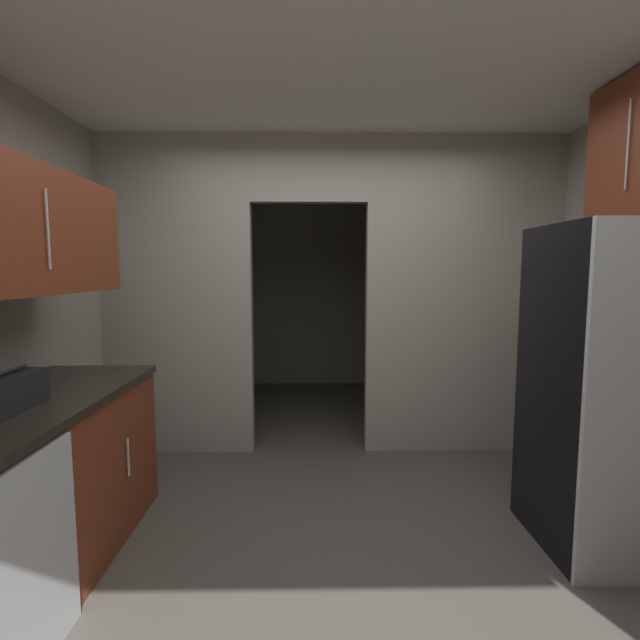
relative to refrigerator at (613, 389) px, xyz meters
The scene contains 9 objects.
ground 1.73m from the refrigerator, behind, with size 20.00×20.00×0.00m, color #47423D.
kitchen_overhead_slab 2.32m from the refrigerator, 168.01° to the left, with size 4.19×7.20×0.06m, color silver.
kitchen_partition 2.08m from the refrigerator, 134.94° to the left, with size 3.79×0.12×2.62m.
adjoining_room_shell 3.51m from the refrigerator, 115.05° to the left, with size 3.79×2.44×2.62m.
refrigerator is the anchor object (origin of this frame).
lower_cabinet_run 3.07m from the refrigerator, behind, with size 0.69×1.79×0.90m.
dishwasher 2.84m from the refrigerator, 163.62° to the right, with size 0.02×0.56×0.84m.
upper_cabinet_counterside 3.15m from the refrigerator, behind, with size 0.36×1.61×0.61m.
boombox 3.03m from the refrigerator, behind, with size 0.16×0.42×0.19m.
Camera 1 is at (-0.16, -2.31, 1.53)m, focal length 26.35 mm.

